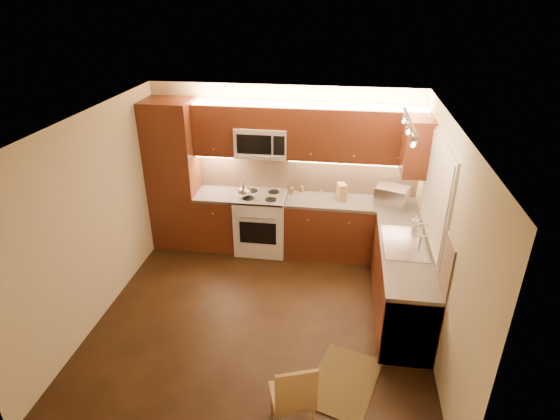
% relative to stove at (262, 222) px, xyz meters
% --- Properties ---
extents(floor, '(4.00, 4.00, 0.01)m').
position_rel_stove_xyz_m(floor, '(0.30, -1.68, -0.46)').
color(floor, black).
rests_on(floor, ground).
extents(ceiling, '(4.00, 4.00, 0.01)m').
position_rel_stove_xyz_m(ceiling, '(0.30, -1.68, 2.04)').
color(ceiling, beige).
rests_on(ceiling, ground).
extents(wall_back, '(4.00, 0.01, 2.50)m').
position_rel_stove_xyz_m(wall_back, '(0.30, 0.32, 0.79)').
color(wall_back, '#C0B48C').
rests_on(wall_back, ground).
extents(wall_front, '(4.00, 0.01, 2.50)m').
position_rel_stove_xyz_m(wall_front, '(0.30, -3.67, 0.79)').
color(wall_front, '#C0B48C').
rests_on(wall_front, ground).
extents(wall_left, '(0.01, 4.00, 2.50)m').
position_rel_stove_xyz_m(wall_left, '(-1.70, -1.68, 0.79)').
color(wall_left, '#C0B48C').
rests_on(wall_left, ground).
extents(wall_right, '(0.01, 4.00, 2.50)m').
position_rel_stove_xyz_m(wall_right, '(2.30, -1.68, 0.79)').
color(wall_right, '#C0B48C').
rests_on(wall_right, ground).
extents(pantry, '(0.70, 0.60, 2.30)m').
position_rel_stove_xyz_m(pantry, '(-1.35, 0.02, 0.69)').
color(pantry, '#441C0E').
rests_on(pantry, floor).
extents(base_cab_back_left, '(0.62, 0.60, 0.86)m').
position_rel_stove_xyz_m(base_cab_back_left, '(-0.69, 0.02, -0.03)').
color(base_cab_back_left, '#441C0E').
rests_on(base_cab_back_left, floor).
extents(counter_back_left, '(0.62, 0.60, 0.04)m').
position_rel_stove_xyz_m(counter_back_left, '(-0.69, 0.02, 0.42)').
color(counter_back_left, '#363431').
rests_on(counter_back_left, base_cab_back_left).
extents(base_cab_back_right, '(1.92, 0.60, 0.86)m').
position_rel_stove_xyz_m(base_cab_back_right, '(1.34, 0.02, -0.03)').
color(base_cab_back_right, '#441C0E').
rests_on(base_cab_back_right, floor).
extents(counter_back_right, '(1.92, 0.60, 0.04)m').
position_rel_stove_xyz_m(counter_back_right, '(1.34, 0.02, 0.42)').
color(counter_back_right, '#363431').
rests_on(counter_back_right, base_cab_back_right).
extents(base_cab_right, '(0.60, 2.00, 0.86)m').
position_rel_stove_xyz_m(base_cab_right, '(2.00, -1.28, -0.03)').
color(base_cab_right, '#441C0E').
rests_on(base_cab_right, floor).
extents(counter_right, '(0.60, 2.00, 0.04)m').
position_rel_stove_xyz_m(counter_right, '(2.00, -1.28, 0.42)').
color(counter_right, '#363431').
rests_on(counter_right, base_cab_right).
extents(dishwasher, '(0.58, 0.60, 0.84)m').
position_rel_stove_xyz_m(dishwasher, '(2.00, -1.98, -0.03)').
color(dishwasher, silver).
rests_on(dishwasher, floor).
extents(backsplash_back, '(3.30, 0.02, 0.60)m').
position_rel_stove_xyz_m(backsplash_back, '(0.65, 0.31, 0.74)').
color(backsplash_back, tan).
rests_on(backsplash_back, wall_back).
extents(backsplash_right, '(0.02, 2.00, 0.60)m').
position_rel_stove_xyz_m(backsplash_right, '(2.29, -1.28, 0.74)').
color(backsplash_right, tan).
rests_on(backsplash_right, wall_right).
extents(upper_cab_back_left, '(0.62, 0.35, 0.75)m').
position_rel_stove_xyz_m(upper_cab_back_left, '(-0.69, 0.15, 1.42)').
color(upper_cab_back_left, '#441C0E').
rests_on(upper_cab_back_left, wall_back).
extents(upper_cab_back_right, '(1.92, 0.35, 0.75)m').
position_rel_stove_xyz_m(upper_cab_back_right, '(1.34, 0.15, 1.42)').
color(upper_cab_back_right, '#441C0E').
rests_on(upper_cab_back_right, wall_back).
extents(upper_cab_bridge, '(0.76, 0.35, 0.31)m').
position_rel_stove_xyz_m(upper_cab_bridge, '(0.00, 0.15, 1.63)').
color(upper_cab_bridge, '#441C0E').
rests_on(upper_cab_bridge, wall_back).
extents(upper_cab_right_corner, '(0.35, 0.50, 0.75)m').
position_rel_stove_xyz_m(upper_cab_right_corner, '(2.12, -0.28, 1.42)').
color(upper_cab_right_corner, '#441C0E').
rests_on(upper_cab_right_corner, wall_right).
extents(stove, '(0.76, 0.65, 0.92)m').
position_rel_stove_xyz_m(stove, '(0.00, 0.00, 0.00)').
color(stove, silver).
rests_on(stove, floor).
extents(microwave, '(0.76, 0.38, 0.44)m').
position_rel_stove_xyz_m(microwave, '(0.00, 0.14, 1.26)').
color(microwave, silver).
rests_on(microwave, wall_back).
extents(window_frame, '(0.03, 1.44, 1.24)m').
position_rel_stove_xyz_m(window_frame, '(2.29, -1.12, 1.14)').
color(window_frame, silver).
rests_on(window_frame, wall_right).
extents(window_blinds, '(0.02, 1.36, 1.16)m').
position_rel_stove_xyz_m(window_blinds, '(2.27, -1.12, 1.14)').
color(window_blinds, silver).
rests_on(window_blinds, wall_right).
extents(sink, '(0.52, 0.86, 0.15)m').
position_rel_stove_xyz_m(sink, '(2.00, -1.12, 0.52)').
color(sink, silver).
rests_on(sink, counter_right).
extents(faucet, '(0.20, 0.04, 0.30)m').
position_rel_stove_xyz_m(faucet, '(2.18, -1.12, 0.59)').
color(faucet, silver).
rests_on(faucet, counter_right).
extents(track_light_bar, '(0.04, 1.20, 0.03)m').
position_rel_stove_xyz_m(track_light_bar, '(1.85, -1.27, 2.00)').
color(track_light_bar, silver).
rests_on(track_light_bar, ceiling).
extents(kettle, '(0.21, 0.21, 0.24)m').
position_rel_stove_xyz_m(kettle, '(-0.23, -0.11, 0.58)').
color(kettle, silver).
rests_on(kettle, stove).
extents(toaster_oven, '(0.53, 0.46, 0.26)m').
position_rel_stove_xyz_m(toaster_oven, '(1.91, 0.02, 0.57)').
color(toaster_oven, silver).
rests_on(toaster_oven, counter_back_right).
extents(knife_block, '(0.16, 0.20, 0.24)m').
position_rel_stove_xyz_m(knife_block, '(1.19, 0.08, 0.56)').
color(knife_block, olive).
rests_on(knife_block, counter_back_right).
extents(spice_jar_a, '(0.05, 0.05, 0.11)m').
position_rel_stove_xyz_m(spice_jar_a, '(0.44, 0.23, 0.49)').
color(spice_jar_a, silver).
rests_on(spice_jar_a, counter_back_right).
extents(spice_jar_b, '(0.06, 0.06, 0.09)m').
position_rel_stove_xyz_m(spice_jar_b, '(0.44, 0.16, 0.49)').
color(spice_jar_b, brown).
rests_on(spice_jar_b, counter_back_right).
extents(spice_jar_c, '(0.04, 0.04, 0.08)m').
position_rel_stove_xyz_m(spice_jar_c, '(0.89, 0.24, 0.48)').
color(spice_jar_c, silver).
rests_on(spice_jar_c, counter_back_right).
extents(spice_jar_d, '(0.06, 0.06, 0.09)m').
position_rel_stove_xyz_m(spice_jar_d, '(0.59, 0.26, 0.49)').
color(spice_jar_d, '#AF7034').
rests_on(spice_jar_d, counter_back_right).
extents(soap_bottle, '(0.09, 0.09, 0.19)m').
position_rel_stove_xyz_m(soap_bottle, '(2.16, -0.71, 0.54)').
color(soap_bottle, silver).
rests_on(soap_bottle, counter_right).
extents(rug, '(0.87, 1.08, 0.01)m').
position_rel_stove_xyz_m(rug, '(1.34, -2.58, -0.45)').
color(rug, black).
rests_on(rug, floor).
extents(dining_chair, '(0.47, 0.47, 0.84)m').
position_rel_stove_xyz_m(dining_chair, '(0.86, -3.18, -0.04)').
color(dining_chair, olive).
rests_on(dining_chair, floor).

